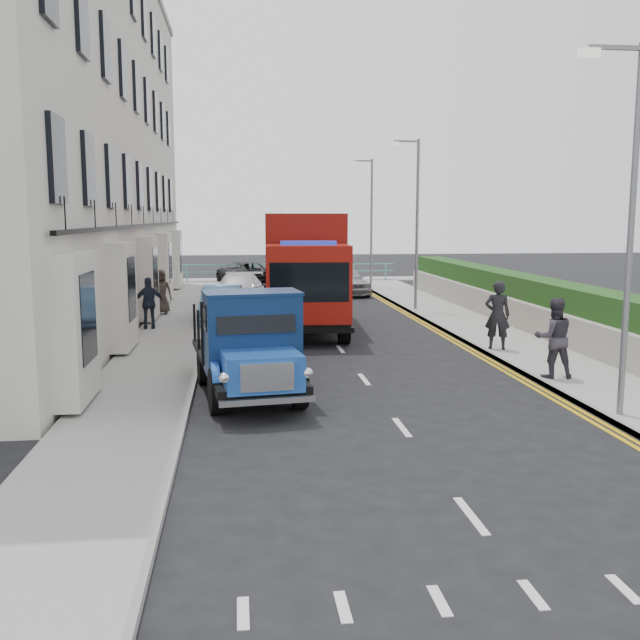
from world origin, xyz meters
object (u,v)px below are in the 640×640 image
Objects in this scene: lamp_far at (369,215)px; red_lorry at (305,268)px; pedestrian_east_near at (497,315)px; lamp_near at (626,211)px; lamp_mid at (414,215)px; bedford_lorry at (251,352)px; parked_car_front at (255,345)px.

red_lorry is at bearing -109.19° from lamp_far.
lamp_near is at bearing 105.11° from pedestrian_east_near.
lamp_mid reaches higher than pedestrian_east_near.
bedford_lorry is at bearing -106.24° from lamp_far.
red_lorry is (-4.85, -3.94, -1.86)m from lamp_mid.
red_lorry is at bearing 72.37° from parked_car_front.
red_lorry reaches higher than pedestrian_east_near.
bedford_lorry is at bearing -96.72° from parked_car_front.
lamp_mid is 6.52m from red_lorry.
lamp_near is 8.77m from parked_car_front.
red_lorry is (2.07, 9.81, 1.06)m from bedford_lorry.
parked_car_front is at bearing -120.63° from lamp_mid.
parked_car_front is (-6.78, -21.44, -3.21)m from lamp_far.
red_lorry is 7.87m from parked_car_front.
lamp_mid is at bearing -71.64° from pedestrian_east_near.
lamp_mid is 13.68m from parked_car_front.
bedford_lorry is 2.60× the size of pedestrian_east_near.
lamp_far is (0.00, 10.00, 0.00)m from lamp_mid.
red_lorry is 7.29m from pedestrian_east_near.
parked_car_front is (-6.78, -11.44, -3.21)m from lamp_mid.
red_lorry reaches higher than bedford_lorry.
lamp_far is 1.37× the size of bedford_lorry.
red_lorry is at bearing -140.94° from lamp_mid.
bedford_lorry is 1.10× the size of parked_car_front.
lamp_far is 1.51× the size of parked_car_front.
parked_car_front is at bearing 146.09° from lamp_near.
pedestrian_east_near is (7.00, 2.37, 0.32)m from parked_car_front.
pedestrian_east_near is (0.22, -19.07, -2.89)m from lamp_far.
lamp_near is 1.51× the size of parked_car_front.
red_lorry reaches higher than parked_car_front.
red_lorry is 1.68× the size of parked_car_front.
lamp_mid is 9.52m from pedestrian_east_near.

